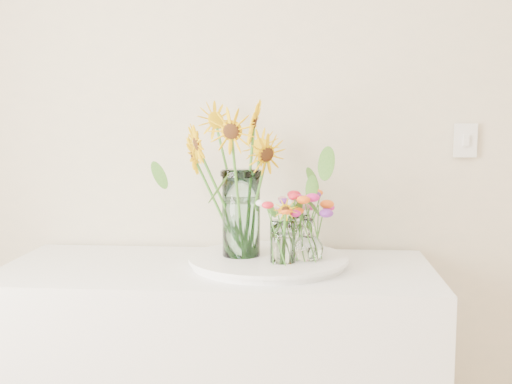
% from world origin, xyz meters
% --- Properties ---
extents(tray, '(0.50, 0.50, 0.02)m').
position_xyz_m(tray, '(-0.38, 1.95, 0.91)').
color(tray, white).
rests_on(tray, counter).
extents(mason_jar, '(0.15, 0.15, 0.29)m').
position_xyz_m(mason_jar, '(-0.47, 1.97, 1.07)').
color(mason_jar, '#A2D3C6').
rests_on(mason_jar, tray).
extents(sunflower_bouquet, '(0.70, 0.70, 0.54)m').
position_xyz_m(sunflower_bouquet, '(-0.47, 1.97, 1.20)').
color(sunflower_bouquet, '#F0B505').
rests_on(sunflower_bouquet, tray).
extents(small_vase_a, '(0.09, 0.09, 0.14)m').
position_xyz_m(small_vase_a, '(-0.33, 1.88, 0.99)').
color(small_vase_a, white).
rests_on(small_vase_a, tray).
extents(wildflower_posy_a, '(0.21, 0.21, 0.23)m').
position_xyz_m(wildflower_posy_a, '(-0.33, 1.88, 1.04)').
color(wildflower_posy_a, '#FA5F15').
rests_on(wildflower_posy_a, tray).
extents(small_vase_b, '(0.12, 0.12, 0.14)m').
position_xyz_m(small_vase_b, '(-0.25, 1.92, 0.99)').
color(small_vase_b, white).
rests_on(small_vase_b, tray).
extents(wildflower_posy_b, '(0.19, 0.19, 0.23)m').
position_xyz_m(wildflower_posy_b, '(-0.25, 1.92, 1.04)').
color(wildflower_posy_b, '#FA5F15').
rests_on(wildflower_posy_b, tray).
extents(small_vase_c, '(0.08, 0.08, 0.13)m').
position_xyz_m(small_vase_c, '(-0.28, 2.07, 0.99)').
color(small_vase_c, white).
rests_on(small_vase_c, tray).
extents(wildflower_posy_c, '(0.20, 0.20, 0.22)m').
position_xyz_m(wildflower_posy_c, '(-0.28, 2.07, 1.03)').
color(wildflower_posy_c, '#FA5F15').
rests_on(wildflower_posy_c, tray).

